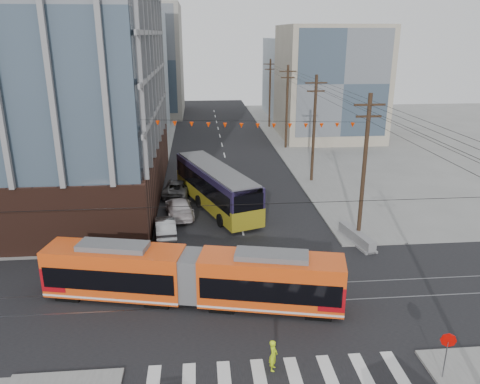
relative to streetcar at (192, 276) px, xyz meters
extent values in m
plane|color=slate|center=(3.88, -3.62, -1.65)|extent=(160.00, 160.00, 0.00)
cube|color=#8C99A5|center=(-13.12, 48.38, 7.35)|extent=(18.00, 16.00, 18.00)
cube|color=gray|center=(19.88, 44.38, 6.35)|extent=(14.00, 14.00, 16.00)
cube|color=gray|center=(-10.12, 68.38, 8.35)|extent=(16.00, 18.00, 20.00)
cube|color=#8C99A5|center=(21.88, 64.38, 5.35)|extent=(16.00, 16.00, 14.00)
cylinder|color=black|center=(12.38, 52.38, 3.85)|extent=(0.30, 0.30, 11.00)
imported|color=#9A9D9F|center=(-2.11, 9.65, -0.94)|extent=(1.97, 4.45, 1.42)
imported|color=silver|center=(-1.18, 13.69, -0.89)|extent=(2.85, 5.49, 1.52)
imported|color=#5A5A5A|center=(-1.52, 19.34, -0.92)|extent=(3.06, 5.51, 1.46)
imported|color=#BEE215|center=(3.77, -6.17, -0.87)|extent=(0.51, 0.65, 1.57)
cube|color=slate|center=(12.18, 7.12, -1.22)|extent=(1.83, 4.43, 0.86)
camera|label=1|loc=(0.63, -23.90, 13.18)|focal=35.00mm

